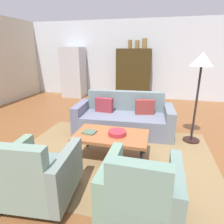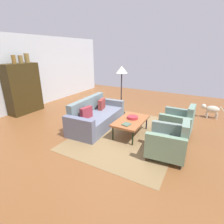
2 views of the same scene
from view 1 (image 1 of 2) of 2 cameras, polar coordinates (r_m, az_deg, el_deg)
name	(u,v)px [view 1 (image 1 of 2)]	position (r m, az deg, el deg)	size (l,w,h in m)	color
ground_plane	(129,140)	(3.97, 5.01, -8.31)	(10.94, 10.94, 0.00)	brown
wall_back	(146,60)	(7.38, 10.16, 14.99)	(9.11, 0.12, 2.80)	silver
area_rug	(112,156)	(3.41, -0.04, -12.88)	(3.40, 2.60, 0.01)	olive
couch	(124,119)	(4.30, 3.52, -1.98)	(2.15, 1.02, 0.86)	slate
coffee_table	(111,136)	(3.19, -0.26, -7.23)	(1.20, 0.70, 0.44)	black
armchair_left	(38,177)	(2.52, -21.26, -17.58)	(0.87, 0.87, 0.88)	#3C291A
armchair_right	(140,195)	(2.16, 8.34, -23.13)	(0.82, 0.82, 0.88)	#3A2618
fruit_bowl	(117,133)	(3.13, 1.57, -6.23)	(0.29, 0.29, 0.07)	#B22C37
book_stack	(90,132)	(3.24, -6.71, -5.94)	(0.23, 0.21, 0.03)	#506B55
cabinet	(133,75)	(7.12, 6.37, 11.00)	(1.20, 0.51, 1.80)	#372B11
vase_tall	(130,44)	(7.08, 5.40, 19.45)	(0.14, 0.14, 0.28)	olive
vase_round	(137,44)	(7.05, 7.52, 19.31)	(0.15, 0.15, 0.26)	olive
vase_small	(145,43)	(7.03, 9.68, 19.48)	(0.17, 0.17, 0.33)	olive
refrigerator	(74,72)	(7.66, -11.32, 11.45)	(0.80, 0.73, 1.85)	#B7BABF
floor_lamp	(201,68)	(3.88, 24.99, 11.75)	(0.40, 0.40, 1.72)	black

